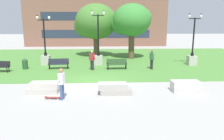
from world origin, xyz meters
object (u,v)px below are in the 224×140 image
(park_bench_near_left, at_px, (59,63))
(lamp_post_right, at_px, (98,54))
(concrete_block_left, at_px, (114,89))
(lamp_post_left, at_px, (192,55))
(park_bench_near_right, at_px, (117,63))
(person_bystander_near_lawn, at_px, (92,59))
(lamp_post_center, at_px, (46,55))
(person_skateboarder, at_px, (62,82))
(trash_bin, at_px, (25,64))
(person_bystander_far_lawn, at_px, (152,58))
(concrete_block_right, at_px, (186,86))
(skateboard, at_px, (54,98))
(concrete_block_center, at_px, (44,88))

(park_bench_near_left, xyz_separation_m, lamp_post_right, (3.54, 1.82, 0.54))
(concrete_block_left, bearing_deg, lamp_post_left, 46.52)
(concrete_block_left, height_order, park_bench_near_right, park_bench_near_right)
(person_bystander_near_lawn, bearing_deg, park_bench_near_left, 166.70)
(lamp_post_right, bearing_deg, lamp_post_center, 177.39)
(person_skateboarder, relative_size, park_bench_near_right, 0.93)
(person_skateboarder, distance_m, person_bystander_near_lawn, 7.50)
(concrete_block_left, distance_m, lamp_post_left, 11.74)
(trash_bin, bearing_deg, person_skateboarder, -59.93)
(person_bystander_far_lawn, bearing_deg, lamp_post_center, 165.11)
(trash_bin, bearing_deg, park_bench_near_right, -2.77)
(concrete_block_right, distance_m, park_bench_near_left, 11.37)
(lamp_post_left, bearing_deg, skateboard, -140.84)
(lamp_post_left, bearing_deg, park_bench_near_right, -167.83)
(concrete_block_right, relative_size, lamp_post_left, 0.37)
(park_bench_near_left, height_order, person_bystander_near_lawn, person_bystander_near_lawn)
(concrete_block_center, relative_size, concrete_block_right, 1.01)
(lamp_post_left, height_order, lamp_post_right, lamp_post_right)
(concrete_block_left, relative_size, person_bystander_near_lawn, 1.13)
(lamp_post_left, distance_m, trash_bin, 15.68)
(concrete_block_left, height_order, person_skateboarder, person_skateboarder)
(lamp_post_center, distance_m, person_bystander_near_lawn, 5.42)
(concrete_block_right, xyz_separation_m, lamp_post_left, (3.72, 8.25, 0.72))
(concrete_block_center, distance_m, skateboard, 1.44)
(concrete_block_center, height_order, park_bench_near_right, park_bench_near_right)
(park_bench_near_right, distance_m, person_bystander_near_lawn, 2.25)
(concrete_block_left, height_order, concrete_block_right, same)
(lamp_post_center, height_order, person_bystander_near_lawn, lamp_post_center)
(person_skateboarder, height_order, lamp_post_right, lamp_post_right)
(park_bench_near_right, distance_m, person_bystander_far_lawn, 3.12)
(concrete_block_left, relative_size, person_skateboarder, 1.13)
(concrete_block_center, xyz_separation_m, person_skateboarder, (1.29, -1.22, 0.66))
(concrete_block_left, distance_m, person_skateboarder, 3.05)
(lamp_post_right, bearing_deg, skateboard, -102.94)
(skateboard, height_order, lamp_post_right, lamp_post_right)
(skateboard, xyz_separation_m, person_bystander_far_lawn, (7.01, 7.46, 0.90))
(park_bench_near_left, distance_m, lamp_post_center, 2.67)
(trash_bin, relative_size, person_bystander_near_lawn, 0.56)
(park_bench_near_right, bearing_deg, lamp_post_right, 126.99)
(skateboard, height_order, park_bench_near_right, park_bench_near_right)
(person_skateboarder, height_order, trash_bin, person_skateboarder)
(concrete_block_right, height_order, lamp_post_center, lamp_post_center)
(person_skateboarder, xyz_separation_m, lamp_post_left, (10.92, 9.33, 0.05))
(concrete_block_right, distance_m, person_bystander_far_lawn, 6.51)
(concrete_block_left, xyz_separation_m, person_skateboarder, (-2.86, -0.82, 0.66))
(park_bench_near_right, bearing_deg, park_bench_near_left, 175.81)
(park_bench_near_right, height_order, lamp_post_left, lamp_post_left)
(skateboard, xyz_separation_m, person_bystander_near_lawn, (1.75, 7.32, 0.90))
(park_bench_near_right, relative_size, trash_bin, 1.91)
(park_bench_near_left, height_order, park_bench_near_right, same)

